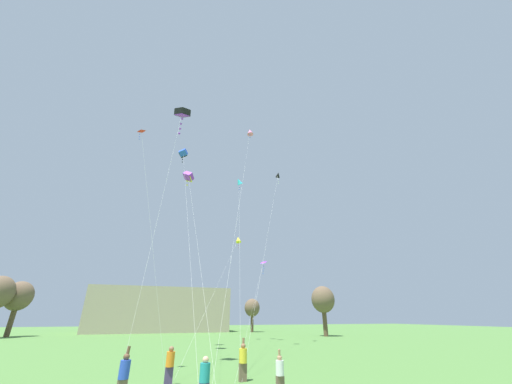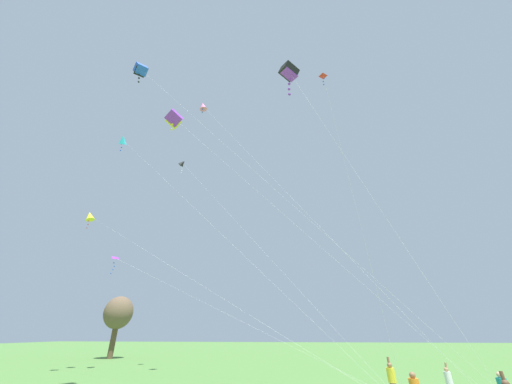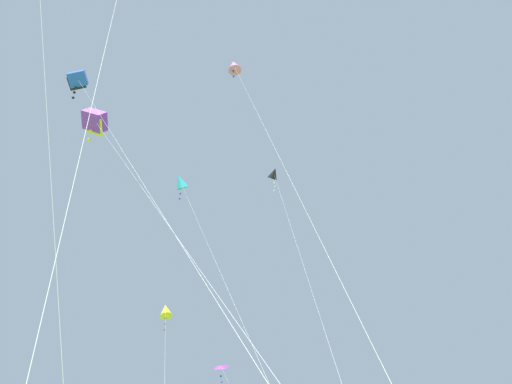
# 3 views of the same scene
# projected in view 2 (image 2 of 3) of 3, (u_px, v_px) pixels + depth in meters

# --- Properties ---
(tree_far_left) EXTENTS (4.04, 4.04, 8.16)m
(tree_far_left) POSITION_uv_depth(u_px,v_px,m) (118.00, 313.00, 41.86)
(tree_far_left) COLOR brown
(tree_far_left) RESTS_ON ground
(person_white_shirt) EXTENTS (0.36, 0.36, 1.74)m
(person_white_shirt) POSITION_uv_depth(u_px,v_px,m) (449.00, 381.00, 15.60)
(person_white_shirt) COLOR brown
(person_white_shirt) RESTS_ON ground
(person_yellow_shirt) EXTENTS (0.42, 0.42, 2.03)m
(person_yellow_shirt) POSITION_uv_depth(u_px,v_px,m) (392.00, 379.00, 15.32)
(person_yellow_shirt) COLOR brown
(person_yellow_shirt) RESTS_ON ground
(kite_purple_box_0) EXTENTS (1.47, 18.24, 18.53)m
(kite_purple_box_0) POSITION_uv_depth(u_px,v_px,m) (174.00, 119.00, 21.60)
(kite_purple_box_0) COLOR silver
(kite_purple_box_0) RESTS_ON ground
(kite_black_diamond_1) EXTENTS (10.92, 18.84, 23.04)m
(kite_black_diamond_1) POSITION_uv_depth(u_px,v_px,m) (183.00, 163.00, 35.85)
(kite_black_diamond_1) COLOR silver
(kite_black_diamond_1) RESTS_ON ground
(kite_pink_diamond_2) EXTENTS (7.54, 18.22, 26.65)m
(kite_pink_diamond_2) POSITION_uv_depth(u_px,v_px,m) (203.00, 106.00, 32.03)
(kite_pink_diamond_2) COLOR silver
(kite_pink_diamond_2) RESTS_ON ground
(kite_purple_delta_3) EXTENTS (11.12, 24.79, 10.96)m
(kite_purple_delta_3) POSITION_uv_depth(u_px,v_px,m) (117.00, 259.00, 30.92)
(kite_purple_delta_3) COLOR silver
(kite_purple_delta_3) RESTS_ON ground
(kite_cyan_diamond_4) EXTENTS (6.74, 24.32, 23.93)m
(kite_cyan_diamond_4) POSITION_uv_depth(u_px,v_px,m) (123.00, 140.00, 32.85)
(kite_cyan_diamond_4) COLOR silver
(kite_cyan_diamond_4) RESTS_ON ground
(kite_blue_box_5) EXTENTS (1.44, 21.66, 23.21)m
(kite_blue_box_5) POSITION_uv_depth(u_px,v_px,m) (141.00, 70.00, 23.38)
(kite_blue_box_5) COLOR silver
(kite_blue_box_5) RESTS_ON ground
(kite_black_box_6) EXTENTS (1.96, 7.86, 20.25)m
(kite_black_box_6) POSITION_uv_depth(u_px,v_px,m) (289.00, 72.00, 19.94)
(kite_black_box_6) COLOR silver
(kite_black_box_6) RESTS_ON ground
(kite_yellow_diamond_7) EXTENTS (10.65, 26.16, 14.81)m
(kite_yellow_diamond_7) POSITION_uv_depth(u_px,v_px,m) (90.00, 216.00, 29.65)
(kite_yellow_diamond_7) COLOR silver
(kite_yellow_diamond_7) RESTS_ON ground
(kite_red_delta_8) EXTENTS (3.89, 2.38, 16.02)m
(kite_red_delta_8) POSITION_uv_depth(u_px,v_px,m) (326.00, 86.00, 15.44)
(kite_red_delta_8) COLOR silver
(kite_red_delta_8) RESTS_ON ground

